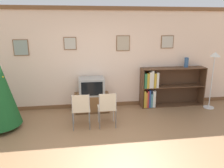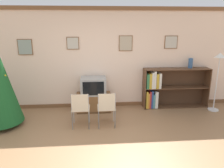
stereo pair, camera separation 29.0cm
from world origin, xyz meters
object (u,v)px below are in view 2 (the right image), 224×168
at_px(folding_chair_left, 80,108).
at_px(vase, 191,63).
at_px(folding_chair_right, 107,107).
at_px(bookshelf, 164,88).
at_px(standing_lamp, 219,67).
at_px(television, 93,86).
at_px(tv_console, 94,102).

bearing_deg(folding_chair_left, vase, 21.45).
distance_m(folding_chair_left, vase, 3.25).
bearing_deg(vase, folding_chair_right, -153.94).
bearing_deg(folding_chair_right, bookshelf, 34.31).
relative_size(folding_chair_left, bookshelf, 0.45).
xyz_separation_m(bookshelf, standing_lamp, (1.30, -0.36, 0.66)).
bearing_deg(television, vase, 2.98).
distance_m(tv_console, folding_chair_left, 1.09).
distance_m(folding_chair_right, standing_lamp, 3.12).
relative_size(tv_console, bookshelf, 0.51).
relative_size(television, folding_chair_right, 0.80).
bearing_deg(bookshelf, folding_chair_right, -145.69).
distance_m(folding_chair_left, folding_chair_right, 0.58).
relative_size(folding_chair_left, folding_chair_right, 1.00).
distance_m(vase, standing_lamp, 0.70).
xyz_separation_m(folding_chair_right, standing_lamp, (2.94, 0.76, 0.72)).
bearing_deg(folding_chair_right, folding_chair_left, 180.00).
xyz_separation_m(television, folding_chair_right, (0.29, -1.02, -0.21)).
relative_size(vase, standing_lamp, 0.17).
bearing_deg(bookshelf, standing_lamp, -15.60).
xyz_separation_m(tv_console, standing_lamp, (3.23, -0.26, 0.96)).
bearing_deg(tv_console, folding_chair_left, -105.83).
bearing_deg(folding_chair_right, television, 105.87).
bearing_deg(vase, bookshelf, -177.31).
bearing_deg(tv_console, vase, 2.92).
height_order(tv_console, bookshelf, bookshelf).
relative_size(folding_chair_left, standing_lamp, 0.53).
xyz_separation_m(television, vase, (2.65, 0.14, 0.55)).
xyz_separation_m(tv_console, television, (0.00, -0.00, 0.45)).
height_order(tv_console, standing_lamp, standing_lamp).
xyz_separation_m(television, standing_lamp, (3.23, -0.26, 0.51)).
bearing_deg(standing_lamp, folding_chair_right, -165.52).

